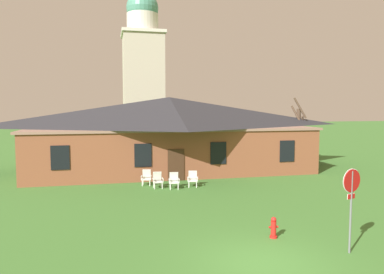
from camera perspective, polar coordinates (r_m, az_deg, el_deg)
ground_plane at (r=12.02m, az=11.09°, el=-19.06°), size 200.00×200.00×0.00m
brick_building at (r=28.54m, az=-3.60°, el=0.76°), size 20.99×10.40×5.63m
dome_tower at (r=45.41m, az=-7.73°, el=9.94°), size 5.18×5.18×19.65m
stop_sign at (r=13.06m, az=23.89°, el=-8.13°), size 0.78×0.24×2.84m
lawn_chair_by_porch at (r=22.75m, az=-7.20°, el=-6.30°), size 0.72×0.76×0.96m
lawn_chair_near_door at (r=21.88m, az=-5.46°, el=-6.72°), size 0.64×0.67×0.96m
lawn_chair_left_end at (r=21.65m, az=-2.87°, el=-6.83°), size 0.70×0.73×0.96m
lawn_chair_middle at (r=22.15m, az=0.11°, el=-6.56°), size 0.73×0.77×0.96m
bare_tree_beside_building at (r=32.12m, az=16.48°, el=0.71°), size 1.38×1.02×5.66m
fire_hydrant at (r=14.08m, az=12.77°, el=-13.84°), size 0.36×0.28×0.79m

